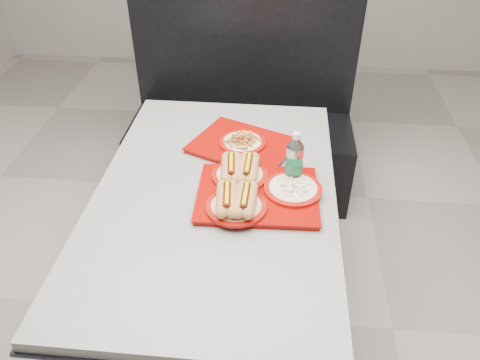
# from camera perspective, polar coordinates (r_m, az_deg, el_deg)

# --- Properties ---
(ground) EXTENTS (6.00, 6.00, 0.00)m
(ground) POSITION_cam_1_polar(r_m,az_deg,el_deg) (2.30, -2.41, -16.15)
(ground) COLOR #9B958B
(ground) RESTS_ON ground
(diner_table) EXTENTS (0.92, 1.42, 0.75)m
(diner_table) POSITION_cam_1_polar(r_m,az_deg,el_deg) (1.87, -2.87, -5.28)
(diner_table) COLOR black
(diner_table) RESTS_ON ground
(booth_bench) EXTENTS (1.30, 0.57, 1.35)m
(booth_bench) POSITION_cam_1_polar(r_m,az_deg,el_deg) (2.86, 0.24, 6.73)
(booth_bench) COLOR black
(booth_bench) RESTS_ON ground
(tray_near) EXTENTS (0.46, 0.40, 0.10)m
(tray_near) POSITION_cam_1_polar(r_m,az_deg,el_deg) (1.71, 1.55, -1.17)
(tray_near) COLOR #830803
(tray_near) RESTS_ON diner_table
(tray_far) EXTENTS (0.49, 0.45, 0.08)m
(tray_far) POSITION_cam_1_polar(r_m,az_deg,el_deg) (1.98, 0.30, 4.48)
(tray_far) COLOR #830803
(tray_far) RESTS_ON diner_table
(water_bottle) EXTENTS (0.07, 0.07, 0.22)m
(water_bottle) POSITION_cam_1_polar(r_m,az_deg,el_deg) (1.76, 6.63, 2.28)
(water_bottle) COLOR silver
(water_bottle) RESTS_ON diner_table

